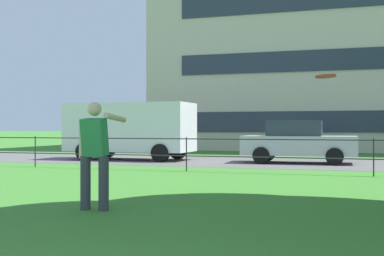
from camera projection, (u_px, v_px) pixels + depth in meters
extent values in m
cube|color=#565454|center=(295.00, 162.00, 18.75)|extent=(80.00, 6.66, 0.01)
cylinder|color=#232328|center=(35.00, 152.00, 16.51)|extent=(0.04, 0.04, 1.00)
cylinder|color=#232328|center=(186.00, 154.00, 14.92)|extent=(0.04, 0.04, 1.00)
cylinder|color=#232328|center=(374.00, 157.00, 13.34)|extent=(0.04, 0.04, 1.00)
cylinder|color=#232328|center=(275.00, 157.00, 14.13)|extent=(36.31, 0.03, 0.03)
cylinder|color=#232328|center=(275.00, 139.00, 14.13)|extent=(36.31, 0.03, 0.03)
cylinder|color=#383842|center=(86.00, 183.00, 7.95)|extent=(0.16, 0.16, 0.84)
cylinder|color=#383842|center=(104.00, 183.00, 7.84)|extent=(0.16, 0.16, 0.84)
cube|color=#2D7F4C|center=(94.00, 137.00, 7.89)|extent=(0.37, 0.31, 0.61)
sphere|color=beige|center=(94.00, 109.00, 7.89)|extent=(0.22, 0.22, 0.22)
cylinder|color=beige|center=(115.00, 118.00, 8.12)|extent=(0.10, 0.63, 0.15)
cylinder|color=beige|center=(82.00, 138.00, 7.97)|extent=(0.09, 0.09, 0.62)
cylinder|color=red|center=(326.00, 76.00, 6.62)|extent=(0.36, 0.36, 0.04)
cube|color=white|center=(130.00, 127.00, 20.21)|extent=(5.03, 2.04, 1.90)
cube|color=#283342|center=(177.00, 119.00, 19.57)|extent=(0.15, 1.67, 0.76)
cylinder|color=black|center=(178.00, 151.00, 20.55)|extent=(0.68, 0.25, 0.68)
cylinder|color=black|center=(160.00, 153.00, 18.78)|extent=(0.68, 0.25, 0.68)
cylinder|color=black|center=(107.00, 150.00, 21.58)|extent=(0.68, 0.25, 0.68)
cylinder|color=black|center=(84.00, 152.00, 19.81)|extent=(0.68, 0.25, 0.68)
cube|color=#B7BABF|center=(299.00, 145.00, 18.24)|extent=(4.05, 1.82, 0.68)
cube|color=#2D3847|center=(295.00, 128.00, 18.29)|extent=(1.95, 1.58, 0.56)
cylinder|color=black|center=(335.00, 154.00, 18.68)|extent=(0.61, 0.22, 0.60)
cylinder|color=black|center=(335.00, 157.00, 17.13)|extent=(0.61, 0.22, 0.60)
cylinder|color=black|center=(267.00, 153.00, 19.36)|extent=(0.61, 0.22, 0.60)
cylinder|color=black|center=(261.00, 155.00, 17.81)|extent=(0.61, 0.22, 0.60)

